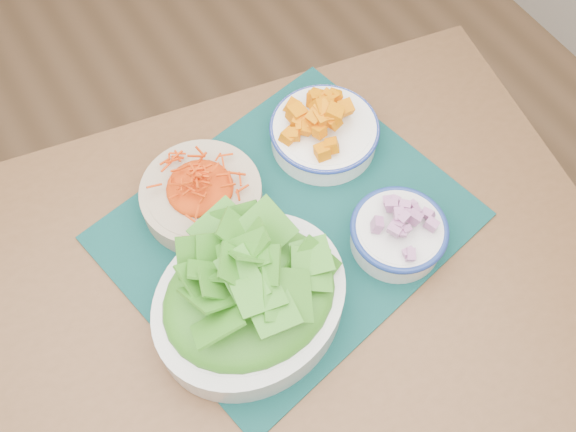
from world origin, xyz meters
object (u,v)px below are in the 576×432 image
object	(u,v)px
table	(261,310)
onion_bowl	(399,231)
lettuce_bowl	(249,296)
squash_bowl	(325,128)
placemat	(288,226)
carrot_bowl	(201,193)

from	to	relation	value
table	onion_bowl	xyz separation A→B (m)	(0.21, -0.05, 0.15)
table	onion_bowl	bearing A→B (deg)	-3.77
lettuce_bowl	onion_bowl	world-z (taller)	lettuce_bowl
squash_bowl	table	bearing A→B (deg)	-143.81
placemat	lettuce_bowl	bearing A→B (deg)	-153.28
table	squash_bowl	world-z (taller)	squash_bowl
placemat	lettuce_bowl	size ratio (longest dim) A/B	1.55
lettuce_bowl	onion_bowl	distance (m)	0.25
carrot_bowl	table	bearing A→B (deg)	-87.90
carrot_bowl	lettuce_bowl	distance (m)	0.20
placemat	lettuce_bowl	xyz separation A→B (m)	(-0.12, -0.09, 0.06)
carrot_bowl	squash_bowl	world-z (taller)	squash_bowl
placemat	onion_bowl	bearing A→B (deg)	-53.17
squash_bowl	onion_bowl	world-z (taller)	squash_bowl
table	onion_bowl	distance (m)	0.27
carrot_bowl	lettuce_bowl	xyz separation A→B (m)	(-0.03, -0.20, 0.03)
table	placemat	xyz separation A→B (m)	(0.09, 0.06, 0.11)
placemat	onion_bowl	size ratio (longest dim) A/B	3.18
placemat	lettuce_bowl	world-z (taller)	lettuce_bowl
table	placemat	size ratio (longest dim) A/B	2.33
placemat	onion_bowl	xyz separation A→B (m)	(0.13, -0.11, 0.04)
squash_bowl	carrot_bowl	bearing A→B (deg)	-180.00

